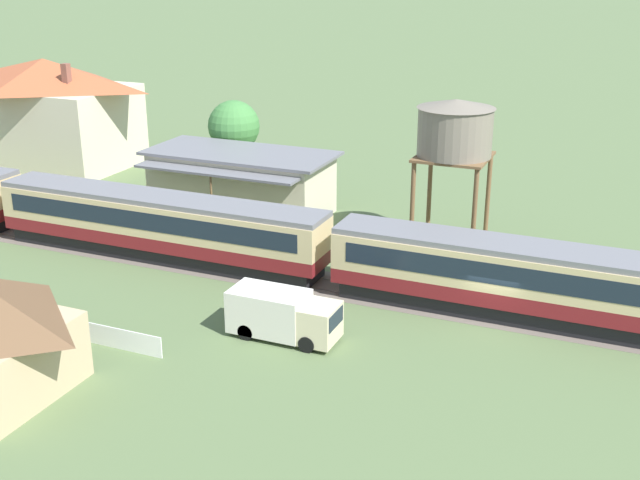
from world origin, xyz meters
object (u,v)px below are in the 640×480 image
Objects in this scene: passenger_train at (336,250)px; station_house_terracotta_roof at (49,111)px; yard_tree_0 at (234,126)px; delivery_truck_cream at (282,314)px; station_building at (241,182)px; water_tower at (455,131)px.

passenger_train is 36.10m from station_house_terracotta_roof.
delivery_truck_cream is at bearing -56.29° from yard_tree_0.
yard_tree_0 reaches higher than station_building.
water_tower is at bearing -20.10° from yard_tree_0.
yard_tree_0 is (-18.84, 6.89, -2.67)m from water_tower.
yard_tree_0 is at bearing -0.30° from station_house_terracotta_roof.
station_house_terracotta_roof is 39.43m from delivery_truck_cream.
water_tower is at bearing -5.95° from station_building.
station_house_terracotta_roof is 2.16× the size of yard_tree_0.
yard_tree_0 reaches higher than delivery_truck_cream.
passenger_train is 6.03× the size of station_house_terracotta_roof.
yard_tree_0 is at bearing 159.90° from water_tower.
station_building is (-11.23, 9.87, 0.03)m from passenger_train.
station_house_terracotta_roof is 2.76× the size of delivery_truck_cream.
delivery_truck_cream is 26.53m from yard_tree_0.
station_house_terracotta_roof reaches higher than delivery_truck_cream.
station_building is 22.20m from station_house_terracotta_roof.
water_tower reaches higher than passenger_train.
station_house_terracotta_roof is 17.98m from yard_tree_0.
passenger_train is at bearing 89.49° from delivery_truck_cream.
water_tower reaches higher than delivery_truck_cream.
station_building is 16.39m from water_tower.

